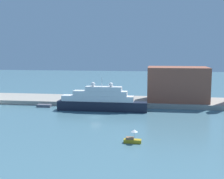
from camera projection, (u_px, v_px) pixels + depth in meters
The scene contains 9 objects.
ground at pixel (96, 117), 88.36m from camera, with size 400.00×400.00×0.00m, color slate.
quay_dock at pixel (109, 101), 112.83m from camera, with size 110.00×18.10×1.56m, color gray.
large_yacht at pixel (101, 101), 97.73m from camera, with size 29.75×3.80×11.12m.
small_motorboat at pixel (132, 139), 63.91m from camera, with size 3.78×1.50×2.97m.
work_barge at pixel (44, 106), 104.62m from camera, with size 4.99×1.99×0.93m, color #595966.
harbor_building at pixel (177, 84), 107.90m from camera, with size 21.47×13.67×12.34m, color #93513D.
parked_car at pixel (73, 97), 112.54m from camera, with size 4.42×1.61×1.33m.
person_figure at pixel (81, 98), 109.62m from camera, with size 0.36×0.36×1.57m.
mooring_bollard at pixel (119, 102), 104.10m from camera, with size 0.39×0.39×0.87m, color black.
Camera 1 is at (17.17, -84.91, 19.88)m, focal length 47.47 mm.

